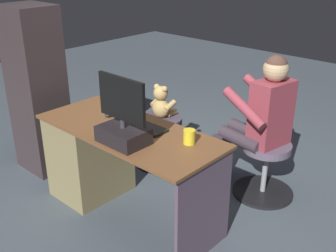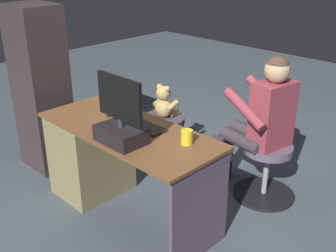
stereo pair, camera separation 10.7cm
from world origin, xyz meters
name	(u,v)px [view 2 (the right image)]	position (x,y,z in m)	size (l,w,h in m)	color
ground_plane	(168,191)	(0.00, 0.00, 0.00)	(10.00, 10.00, 0.00)	#434D56
desk	(98,153)	(0.38, 0.42, 0.38)	(1.43, 0.60, 0.72)	brown
monitor	(121,124)	(-0.14, 0.58, 0.84)	(0.40, 0.23, 0.45)	black
keyboard	(140,125)	(-0.03, 0.33, 0.73)	(0.42, 0.14, 0.02)	black
computer_mouse	(111,113)	(0.28, 0.35, 0.73)	(0.06, 0.10, 0.04)	#21232E
cup	(187,137)	(-0.47, 0.30, 0.76)	(0.08, 0.08, 0.10)	yellow
tv_remote	(121,125)	(0.07, 0.42, 0.72)	(0.04, 0.15, 0.02)	black
office_chair_teddy	(164,137)	(0.40, -0.34, 0.26)	(0.50, 0.50, 0.46)	black
teddy_bear	(164,103)	(0.40, -0.35, 0.60)	(0.22, 0.22, 0.31)	tan
visitor_chair	(266,168)	(-0.60, -0.51, 0.26)	(0.50, 0.50, 0.46)	black
person	(261,116)	(-0.52, -0.50, 0.69)	(0.58, 0.54, 1.18)	#8F3641
equipment_rack	(41,90)	(1.15, 0.44, 0.74)	(0.44, 0.36, 1.47)	#342A2D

